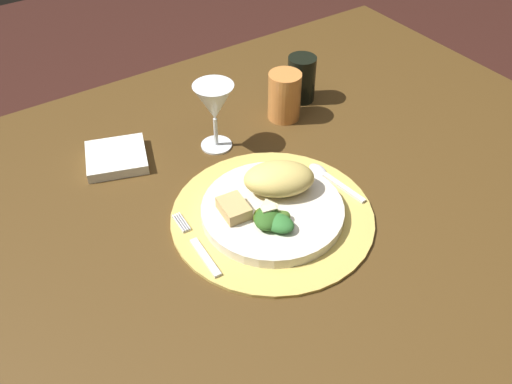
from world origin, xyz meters
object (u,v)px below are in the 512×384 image
object	(u,v)px
dining_table	(268,255)
fork	(198,247)
spoon	(327,176)
napkin	(116,157)
wine_glass	(214,104)
dark_tumbler	(301,79)
amber_tumbler	(284,96)
dinner_plate	(272,210)

from	to	relation	value
dining_table	fork	xyz separation A→B (m)	(-0.15, -0.03, 0.14)
spoon	napkin	xyz separation A→B (m)	(-0.30, 0.26, 0.00)
napkin	wine_glass	xyz separation A→B (m)	(0.18, -0.06, 0.09)
dining_table	dark_tumbler	bearing A→B (deg)	44.00
fork	wine_glass	distance (m)	0.29
dining_table	fork	bearing A→B (deg)	-170.74
spoon	wine_glass	distance (m)	0.25
napkin	wine_glass	bearing A→B (deg)	-18.90
wine_glass	amber_tumbler	bearing A→B (deg)	3.27
dinner_plate	fork	xyz separation A→B (m)	(-0.14, 0.00, -0.01)
fork	dark_tumbler	size ratio (longest dim) A/B	1.56
spoon	amber_tumbler	size ratio (longest dim) A/B	1.32
wine_glass	amber_tumbler	size ratio (longest dim) A/B	1.35
dinner_plate	wine_glass	size ratio (longest dim) A/B	1.76
fork	spoon	xyz separation A→B (m)	(0.28, 0.02, 0.00)
dining_table	dinner_plate	distance (m)	0.15
napkin	dark_tumbler	distance (m)	0.43
dining_table	amber_tumbler	bearing A→B (deg)	48.83
fork	amber_tumbler	size ratio (longest dim) A/B	1.54
napkin	amber_tumbler	bearing A→B (deg)	-8.52
amber_tumbler	fork	bearing A→B (deg)	-145.34
dinner_plate	napkin	size ratio (longest dim) A/B	2.17
fork	wine_glass	xyz separation A→B (m)	(0.17, 0.22, 0.09)
dinner_plate	dark_tumbler	world-z (taller)	dark_tumbler
dining_table	dinner_plate	xyz separation A→B (m)	(-0.01, -0.03, 0.15)
dining_table	spoon	size ratio (longest dim) A/B	10.59
dining_table	dark_tumbler	distance (m)	0.40
napkin	dark_tumbler	bearing A→B (deg)	-2.16
dinner_plate	amber_tumbler	xyz separation A→B (m)	(0.19, 0.24, 0.04)
wine_glass	amber_tumbler	world-z (taller)	wine_glass
fork	spoon	distance (m)	0.28
dark_tumbler	wine_glass	bearing A→B (deg)	-169.08
dinner_plate	spoon	bearing A→B (deg)	9.90
amber_tumbler	wine_glass	bearing A→B (deg)	-176.73
dinner_plate	spoon	distance (m)	0.14
dining_table	wine_glass	world-z (taller)	wine_glass
dinner_plate	fork	size ratio (longest dim) A/B	1.55
dinner_plate	napkin	bearing A→B (deg)	118.93
amber_tumbler	dining_table	bearing A→B (deg)	-131.17
spoon	dark_tumbler	world-z (taller)	dark_tumbler
spoon	dark_tumbler	distance (m)	0.28
fork	spoon	world-z (taller)	spoon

